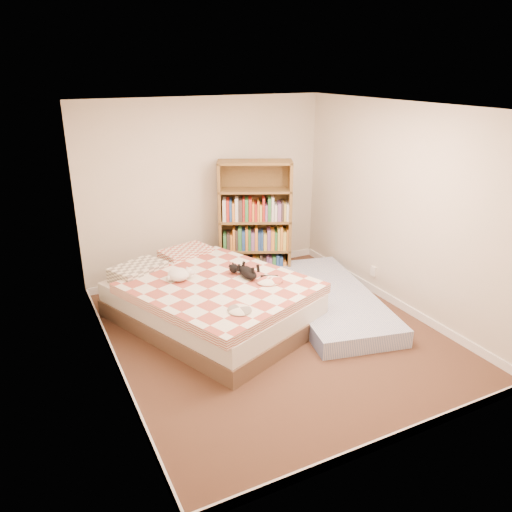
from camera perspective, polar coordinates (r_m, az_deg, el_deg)
name	(u,v)px	position (r m, az deg, el deg)	size (l,w,h in m)	color
room	(275,235)	(5.29, 2.13, 2.47)	(3.51, 4.01, 2.51)	#40281B
bed	(209,299)	(5.96, -5.36, -4.95)	(2.34, 2.73, 0.61)	brown
bookshelf	(254,236)	(7.08, -0.23, 2.25)	(1.14, 0.74, 1.68)	brown
floor_mattress	(328,300)	(6.39, 8.27, -4.94)	(1.03, 2.30, 0.21)	#6C7DB5
black_cat	(247,271)	(5.85, -1.07, -1.78)	(0.32, 0.60, 0.14)	black
white_dog	(179,274)	(5.81, -8.74, -2.10)	(0.36, 0.37, 0.13)	silver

